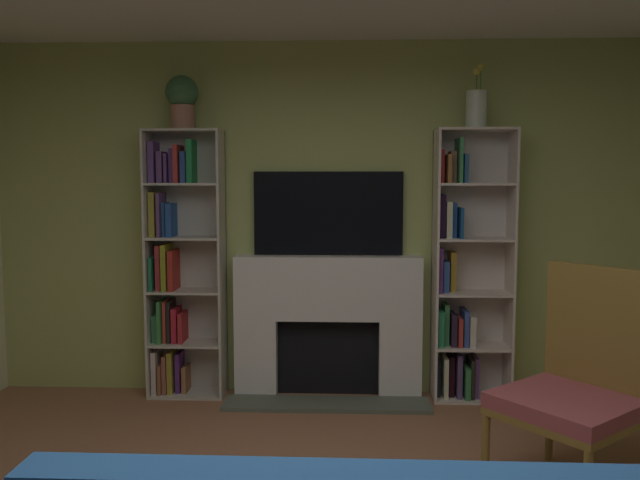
{
  "coord_description": "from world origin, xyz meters",
  "views": [
    {
      "loc": [
        0.13,
        -2.19,
        1.64
      ],
      "look_at": [
        0.0,
        1.09,
        1.34
      ],
      "focal_mm": 36.03,
      "sensor_mm": 36.0,
      "label": 1
    }
  ],
  "objects": [
    {
      "name": "bookshelf_right",
      "position": [
        1.01,
        2.61,
        0.92
      ],
      "size": [
        0.57,
        0.29,
        2.02
      ],
      "color": "beige",
      "rests_on": "ground_plane"
    },
    {
      "name": "armchair",
      "position": [
        1.37,
        1.16,
        0.58
      ],
      "size": [
        0.89,
        0.88,
        1.18
      ],
      "color": "olive",
      "rests_on": "ground_plane"
    },
    {
      "name": "bookshelf_left",
      "position": [
        -1.14,
        2.61,
        0.99
      ],
      "size": [
        0.57,
        0.27,
        2.02
      ],
      "color": "beige",
      "rests_on": "ground_plane"
    },
    {
      "name": "potted_plant",
      "position": [
        -1.08,
        2.56,
        2.24
      ],
      "size": [
        0.24,
        0.24,
        0.39
      ],
      "color": "#A06A54",
      "rests_on": "bookshelf_left"
    },
    {
      "name": "fireplace",
      "position": [
        0.0,
        2.61,
        0.56
      ],
      "size": [
        1.51,
        0.5,
        1.08
      ],
      "color": "white",
      "rests_on": "ground_plane"
    },
    {
      "name": "vase_with_flowers",
      "position": [
        1.08,
        2.57,
        2.17
      ],
      "size": [
        0.15,
        0.15,
        0.46
      ],
      "color": "silver",
      "rests_on": "bookshelf_right"
    },
    {
      "name": "tv",
      "position": [
        0.0,
        2.68,
        1.4
      ],
      "size": [
        1.13,
        0.06,
        0.63
      ],
      "primitive_type": "cube",
      "color": "black",
      "rests_on": "fireplace"
    },
    {
      "name": "wall_back_accent",
      "position": [
        0.0,
        2.74,
        1.34
      ],
      "size": [
        5.26,
        0.06,
        2.69
      ],
      "primitive_type": "cube",
      "color": "tan",
      "rests_on": "ground_plane"
    }
  ]
}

